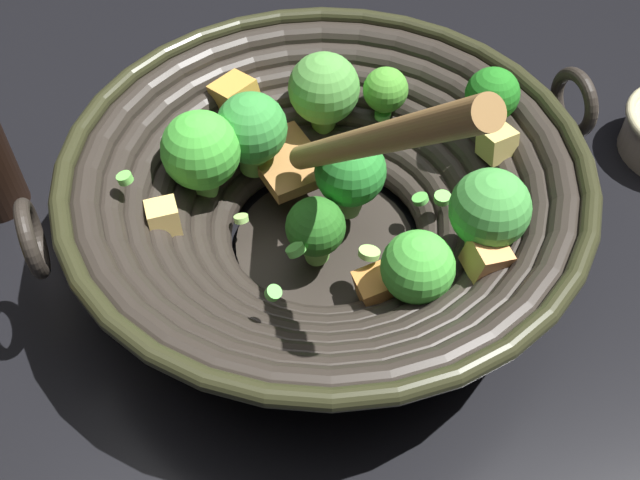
% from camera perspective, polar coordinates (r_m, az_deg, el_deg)
% --- Properties ---
extents(ground_plane, '(4.00, 4.00, 0.00)m').
position_cam_1_polar(ground_plane, '(0.59, 0.36, -0.65)').
color(ground_plane, black).
extents(wok, '(0.39, 0.38, 0.25)m').
position_cam_1_polar(wok, '(0.55, 0.47, 3.76)').
color(wok, black).
rests_on(wok, ground).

